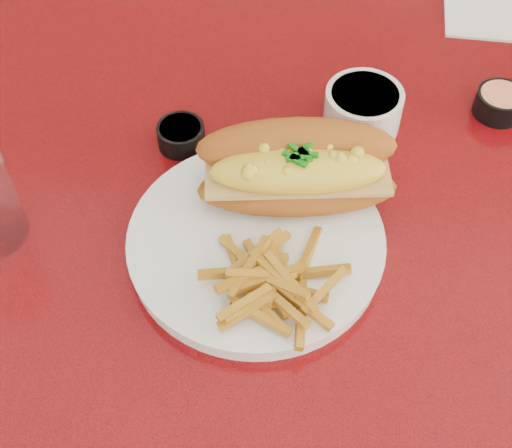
# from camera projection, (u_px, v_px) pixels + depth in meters

# --- Properties ---
(diner_table) EXTENTS (1.23, 0.83, 0.77)m
(diner_table) POSITION_uv_depth(u_px,v_px,m) (404.00, 298.00, 0.87)
(diner_table) COLOR red
(diner_table) RESTS_ON ground
(booth_bench_far) EXTENTS (1.20, 0.51, 0.90)m
(booth_bench_far) POSITION_uv_depth(u_px,v_px,m) (368.00, 70.00, 1.62)
(booth_bench_far) COLOR #950B09
(booth_bench_far) RESTS_ON ground
(dinner_plate) EXTENTS (0.27, 0.27, 0.02)m
(dinner_plate) POSITION_uv_depth(u_px,v_px,m) (256.00, 242.00, 0.71)
(dinner_plate) COLOR white
(dinner_plate) RESTS_ON diner_table
(mac_hoagie) EXTENTS (0.21, 0.12, 0.09)m
(mac_hoagie) POSITION_uv_depth(u_px,v_px,m) (297.00, 168.00, 0.71)
(mac_hoagie) COLOR #A8591B
(mac_hoagie) RESTS_ON dinner_plate
(fries_pile) EXTENTS (0.12, 0.12, 0.03)m
(fries_pile) POSITION_uv_depth(u_px,v_px,m) (282.00, 279.00, 0.65)
(fries_pile) COLOR gold
(fries_pile) RESTS_ON dinner_plate
(fork) EXTENTS (0.02, 0.13, 0.00)m
(fork) POSITION_uv_depth(u_px,v_px,m) (320.00, 219.00, 0.71)
(fork) COLOR silver
(fork) RESTS_ON dinner_plate
(gravy_ramekin) EXTENTS (0.11, 0.11, 0.05)m
(gravy_ramekin) POSITION_uv_depth(u_px,v_px,m) (363.00, 108.00, 0.80)
(gravy_ramekin) COLOR white
(gravy_ramekin) RESTS_ON diner_table
(sauce_cup_left) EXTENTS (0.07, 0.07, 0.03)m
(sauce_cup_left) POSITION_uv_depth(u_px,v_px,m) (181.00, 135.00, 0.79)
(sauce_cup_left) COLOR black
(sauce_cup_left) RESTS_ON diner_table
(sauce_cup_right) EXTENTS (0.06, 0.06, 0.03)m
(sauce_cup_right) POSITION_uv_depth(u_px,v_px,m) (500.00, 102.00, 0.82)
(sauce_cup_right) COLOR black
(sauce_cup_right) RESTS_ON diner_table
(paper_napkin) EXTENTS (0.12, 0.12, 0.00)m
(paper_napkin) POSITION_uv_depth(u_px,v_px,m) (489.00, 13.00, 0.95)
(paper_napkin) COLOR white
(paper_napkin) RESTS_ON diner_table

